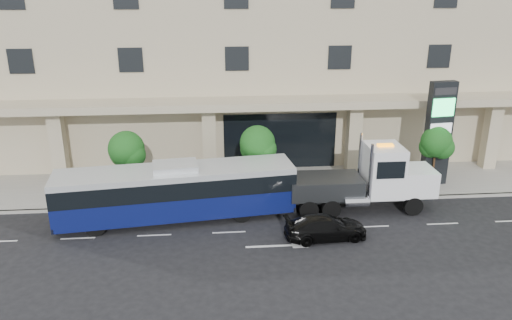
{
  "coord_description": "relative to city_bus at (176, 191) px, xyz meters",
  "views": [
    {
      "loc": [
        -4.58,
        -25.72,
        12.72
      ],
      "look_at": [
        -2.23,
        2.0,
        2.88
      ],
      "focal_mm": 35.0,
      "sensor_mm": 36.0,
      "label": 1
    }
  ],
  "objects": [
    {
      "name": "ground",
      "position": [
        6.86,
        -0.46,
        -1.71
      ],
      "size": [
        120.0,
        120.0,
        0.0
      ],
      "primitive_type": "plane",
      "color": "black",
      "rests_on": "ground"
    },
    {
      "name": "sidewalk",
      "position": [
        6.86,
        4.54,
        -1.64
      ],
      "size": [
        120.0,
        6.0,
        0.15
      ],
      "primitive_type": "cube",
      "color": "gray",
      "rests_on": "ground"
    },
    {
      "name": "curb",
      "position": [
        6.86,
        1.54,
        -1.64
      ],
      "size": [
        120.0,
        0.3,
        0.15
      ],
      "primitive_type": "cube",
      "color": "gray",
      "rests_on": "ground"
    },
    {
      "name": "convention_center",
      "position": [
        6.86,
        14.97,
        8.26
      ],
      "size": [
        60.0,
        17.6,
        20.0
      ],
      "color": "tan",
      "rests_on": "ground"
    },
    {
      "name": "tree_left",
      "position": [
        -3.11,
        3.13,
        1.4
      ],
      "size": [
        2.27,
        2.2,
        4.22
      ],
      "color": "#422B19",
      "rests_on": "sidewalk"
    },
    {
      "name": "tree_mid",
      "position": [
        4.89,
        3.13,
        1.55
      ],
      "size": [
        2.28,
        2.2,
        4.38
      ],
      "color": "#422B19",
      "rests_on": "sidewalk"
    },
    {
      "name": "tree_right",
      "position": [
        16.39,
        3.13,
        1.32
      ],
      "size": [
        2.1,
        2.0,
        4.04
      ],
      "color": "#422B19",
      "rests_on": "sidewalk"
    },
    {
      "name": "city_bus",
      "position": [
        0.0,
        0.0,
        0.0
      ],
      "size": [
        13.51,
        4.41,
        3.36
      ],
      "rotation": [
        0.0,
        0.0,
        0.12
      ],
      "color": "black",
      "rests_on": "ground"
    },
    {
      "name": "tow_truck",
      "position": [
        11.15,
        0.39,
        0.11
      ],
      "size": [
        9.69,
        2.53,
        4.42
      ],
      "rotation": [
        0.0,
        0.0,
        -0.01
      ],
      "color": "#2D3033",
      "rests_on": "ground"
    },
    {
      "name": "black_sedan",
      "position": [
        7.94,
        -3.02,
        -1.08
      ],
      "size": [
        4.49,
        2.14,
        1.26
      ],
      "primitive_type": "imported",
      "rotation": [
        0.0,
        0.0,
        1.66
      ],
      "color": "black",
      "rests_on": "ground"
    },
    {
      "name": "signage_pylon",
      "position": [
        16.61,
        3.59,
        1.91
      ],
      "size": [
        1.77,
        0.84,
        6.85
      ],
      "rotation": [
        0.0,
        0.0,
        0.13
      ],
      "color": "black",
      "rests_on": "sidewalk"
    }
  ]
}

